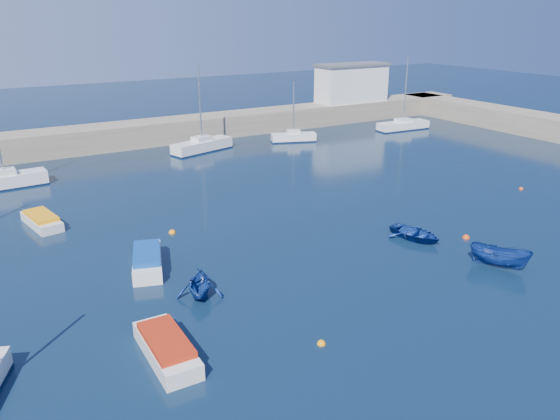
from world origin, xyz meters
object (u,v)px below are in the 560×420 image
sailboat_5 (5,181)px  sailboat_7 (293,137)px  sailboat_8 (403,125)px  dinghy_center (415,234)px  dinghy_right (500,257)px  motorboat_2 (42,220)px  motorboat_1 (147,260)px  dinghy_left (200,283)px  harbor_office (352,84)px  sailboat_6 (202,145)px  motorboat_0 (166,348)px

sailboat_5 → sailboat_7: 31.64m
sailboat_8 → dinghy_center: (-24.95, -28.24, -0.20)m
sailboat_8 → dinghy_right: sailboat_8 is taller
sailboat_7 → motorboat_2: (-30.19, -14.06, -0.13)m
motorboat_1 → dinghy_left: 4.98m
sailboat_5 → motorboat_1: (5.68, -22.03, -0.13)m
harbor_office → sailboat_8: 10.34m
sailboat_6 → sailboat_7: size_ratio=1.34×
sailboat_7 → sailboat_8: 16.21m
sailboat_7 → motorboat_2: 33.31m
sailboat_7 → dinghy_left: (-24.48, -29.57, 0.21)m
harbor_office → sailboat_5: 47.40m
dinghy_left → dinghy_center: bearing=26.7°
sailboat_5 → sailboat_6: sailboat_6 is taller
sailboat_6 → motorboat_2: 24.11m
motorboat_1 → dinghy_left: (1.36, -4.79, 0.23)m
harbor_office → sailboat_5: size_ratio=1.10×
sailboat_5 → sailboat_8: (47.68, 1.39, -0.09)m
dinghy_right → sailboat_8: bearing=27.2°
harbor_office → dinghy_center: 44.29m
sailboat_8 → sailboat_7: bearing=88.8°
sailboat_6 → dinghy_right: 36.62m
motorboat_2 → sailboat_7: bearing=14.4°
sailboat_6 → dinghy_left: (-13.13, -30.54, 0.10)m
dinghy_right → motorboat_2: bearing=108.6°
harbor_office → motorboat_1: size_ratio=2.02×
sailboat_6 → dinghy_left: size_ratio=3.24×
sailboat_8 → dinghy_right: size_ratio=2.63×
sailboat_6 → motorboat_1: (-14.50, -25.75, -0.14)m
sailboat_5 → motorboat_2: 11.39m
motorboat_0 → dinghy_left: (3.47, 4.45, 0.27)m
motorboat_1 → sailboat_6: bearing=78.4°
motorboat_1 → motorboat_0: bearing=-85.1°
sailboat_7 → dinghy_left: 38.39m
sailboat_8 → motorboat_2: 48.05m
sailboat_7 → dinghy_center: (-8.79, -29.61, -0.18)m
sailboat_5 → dinghy_right: size_ratio=2.55×
sailboat_7 → sailboat_8: bearing=-74.9°
sailboat_8 → sailboat_6: bearing=88.7°
sailboat_6 → motorboat_2: size_ratio=2.04×
sailboat_7 → dinghy_center: bearing=-176.5°
harbor_office → motorboat_1: bearing=-141.1°
harbor_office → sailboat_8: bearing=-79.6°
harbor_office → motorboat_2: size_ratio=2.14×
sailboat_5 → dinghy_left: (7.05, -26.81, 0.10)m
sailboat_8 → dinghy_center: 37.68m
motorboat_0 → motorboat_2: (-2.25, 19.96, -0.07)m
harbor_office → motorboat_0: 59.73m
harbor_office → motorboat_0: harbor_office is taller
dinghy_center → dinghy_right: size_ratio=1.04×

